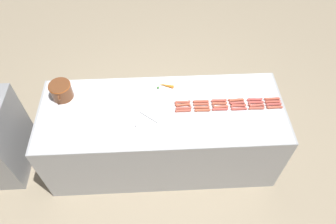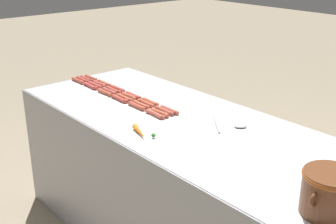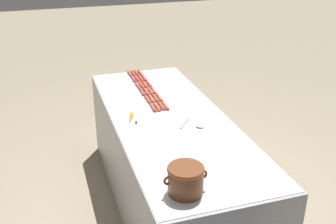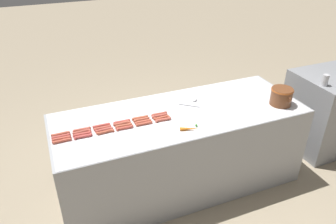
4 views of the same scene
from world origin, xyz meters
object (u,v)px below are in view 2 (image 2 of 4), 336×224
at_px(hot_dog_7, 99,84).
at_px(hot_dog_21, 119,99).
at_px(hot_dog_15, 124,98).
at_px(carrot, 141,132).
at_px(hot_dog_2, 118,89).
at_px(hot_dog_22, 137,106).
at_px(hot_dog_6, 86,79).
at_px(hot_dog_11, 164,111).
at_px(hot_dog_9, 129,96).
at_px(hot_dog_13, 95,85).
at_px(bean_pot, 330,191).
at_px(hot_dog_12, 82,80).
at_px(hot_dog_18, 78,81).
at_px(hot_dog_5, 169,110).
at_px(hot_dog_10, 146,103).
at_px(hot_dog_16, 141,105).
at_px(hot_dog_23, 155,114).
at_px(hot_dog_4, 150,102).
at_px(hot_dog_20, 105,92).
at_px(hot_dog_3, 133,95).
at_px(hot_dog_17, 160,113).
at_px(hot_dog_14, 109,91).
at_px(hot_dog_8, 113,90).
at_px(serving_spoon, 232,126).
at_px(hot_dog_19, 90,86).
at_px(hot_dog_1, 104,83).
at_px(hot_dog_0, 91,78).

bearing_deg(hot_dog_7, hot_dog_21, 78.04).
height_order(hot_dog_15, carrot, carrot).
bearing_deg(hot_dog_2, hot_dog_22, 72.81).
height_order(hot_dog_6, hot_dog_11, same).
relative_size(hot_dog_2, carrot, 0.91).
xyz_separation_m(hot_dog_9, carrot, (0.31, 0.53, 0.00)).
xyz_separation_m(hot_dog_13, bean_pot, (0.18, 1.94, 0.08)).
xyz_separation_m(hot_dog_12, hot_dog_18, (0.04, -0.00, 0.00)).
distance_m(hot_dog_5, hot_dog_9, 0.37).
distance_m(hot_dog_10, hot_dog_16, 0.04).
relative_size(hot_dog_11, hot_dog_23, 1.00).
xyz_separation_m(hot_dog_22, carrot, (0.23, 0.35, 0.00)).
distance_m(hot_dog_4, hot_dog_16, 0.08).
height_order(hot_dog_10, hot_dog_13, same).
relative_size(hot_dog_5, hot_dog_20, 1.00).
bearing_deg(hot_dog_21, hot_dog_6, -97.91).
relative_size(hot_dog_5, hot_dog_18, 1.00).
relative_size(hot_dog_2, hot_dog_23, 1.00).
height_order(hot_dog_3, hot_dog_17, same).
bearing_deg(hot_dog_14, hot_dog_8, -170.03).
relative_size(hot_dog_9, hot_dog_14, 1.00).
relative_size(hot_dog_7, hot_dog_12, 1.00).
bearing_deg(carrot, hot_dog_12, -104.33).
relative_size(hot_dog_14, hot_dog_23, 1.00).
bearing_deg(hot_dog_17, hot_dog_2, -98.02).
bearing_deg(serving_spoon, bean_pot, 65.25).
height_order(hot_dog_2, hot_dog_11, same).
distance_m(hot_dog_9, hot_dog_22, 0.20).
distance_m(hot_dog_13, hot_dog_19, 0.04).
bearing_deg(hot_dog_20, hot_dog_3, 121.34).
xyz_separation_m(hot_dog_17, hot_dog_18, (0.03, -0.91, 0.00)).
bearing_deg(hot_dog_7, hot_dog_8, 88.92).
xyz_separation_m(hot_dog_3, hot_dog_11, (0.03, 0.36, 0.00)).
height_order(hot_dog_1, hot_dog_15, same).
bearing_deg(hot_dog_13, hot_dog_7, 173.56).
bearing_deg(hot_dog_8, hot_dog_2, 179.19).
xyz_separation_m(hot_dog_16, hot_dog_20, (0.04, -0.36, 0.00)).
bearing_deg(hot_dog_4, serving_spoon, 100.37).
bearing_deg(hot_dog_18, hot_dog_5, 96.76).
xyz_separation_m(hot_dog_4, hot_dog_5, (0.00, 0.19, 0.00)).
bearing_deg(hot_dog_17, hot_dog_0, -94.76).
bearing_deg(hot_dog_15, hot_dog_9, -173.33).
xyz_separation_m(hot_dog_7, hot_dog_16, (0.04, 0.54, 0.00)).
bearing_deg(hot_dog_4, bean_pot, 79.55).
relative_size(hot_dog_1, hot_dog_16, 1.00).
relative_size(hot_dog_6, hot_dog_12, 1.00).
relative_size(hot_dog_2, hot_dog_11, 1.00).
bearing_deg(hot_dog_19, hot_dog_0, -122.24).
distance_m(hot_dog_8, bean_pot, 1.77).
distance_m(hot_dog_8, hot_dog_18, 0.36).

